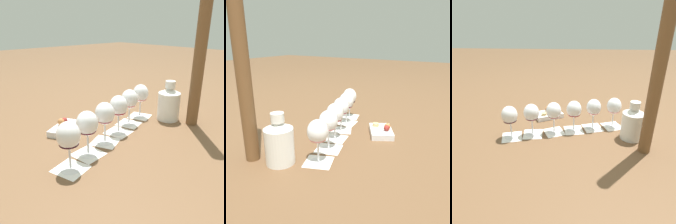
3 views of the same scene
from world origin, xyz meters
The scene contains 16 objects.
ground_plane centered at (0.00, 0.00, 0.00)m, with size 8.00×8.00×0.00m, color brown.
tasting_card_0 centered at (-0.27, -0.08, 0.00)m, with size 0.13×0.13×0.00m.
tasting_card_1 centered at (-0.16, -0.05, 0.00)m, with size 0.13×0.13×0.00m.
tasting_card_2 centered at (-0.05, -0.02, 0.00)m, with size 0.12×0.12×0.00m.
tasting_card_3 centered at (0.06, 0.01, 0.00)m, with size 0.14×0.14×0.00m.
tasting_card_4 centered at (0.17, 0.04, 0.00)m, with size 0.11×0.12×0.00m.
tasting_card_5 centered at (0.27, 0.08, 0.00)m, with size 0.13×0.13×0.00m.
wine_glass_0 centered at (-0.27, -0.08, 0.12)m, with size 0.08×0.08×0.17m.
wine_glass_1 centered at (-0.16, -0.05, 0.12)m, with size 0.08×0.08×0.17m.
wine_glass_2 centered at (-0.05, -0.02, 0.12)m, with size 0.08×0.08×0.17m.
wine_glass_3 centered at (0.06, 0.01, 0.12)m, with size 0.08×0.08×0.17m.
wine_glass_4 centered at (0.17, 0.04, 0.12)m, with size 0.08×0.08×0.17m.
wine_glass_5 centered at (0.27, 0.08, 0.12)m, with size 0.08×0.08×0.17m.
ceramic_vase centered at (-0.35, 0.04, 0.09)m, with size 0.11×0.11×0.20m.
snack_dish centered at (0.12, -0.19, 0.02)m, with size 0.20×0.17×0.06m.
umbrella_pole centered at (-0.38, 0.15, 0.44)m, with size 0.05×0.05×0.88m.
Camera 2 is at (-0.93, -0.57, 0.46)m, focal length 38.00 mm.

